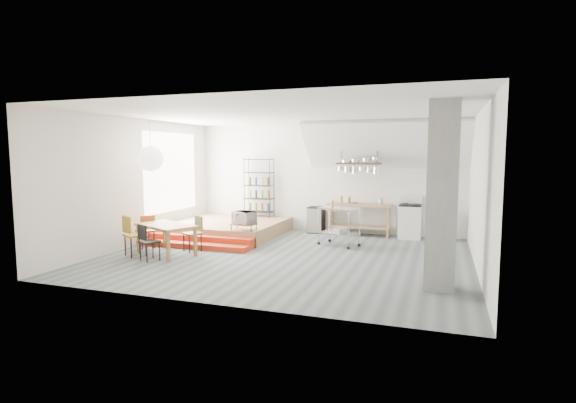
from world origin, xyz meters
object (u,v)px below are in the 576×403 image
at_px(stove, 410,221).
at_px(dining_table, 166,228).
at_px(rolling_cart, 339,221).
at_px(mini_fridge, 316,220).

bearing_deg(stove, dining_table, -143.44).
distance_m(dining_table, rolling_cart, 4.21).
height_order(dining_table, mini_fridge, mini_fridge).
bearing_deg(rolling_cart, mini_fridge, 144.18).
height_order(stove, rolling_cart, stove).
distance_m(dining_table, mini_fridge, 4.66).
distance_m(stove, mini_fridge, 2.68).
bearing_deg(stove, rolling_cart, -134.68).
relative_size(dining_table, rolling_cart, 1.52).
distance_m(stove, rolling_cart, 2.32).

